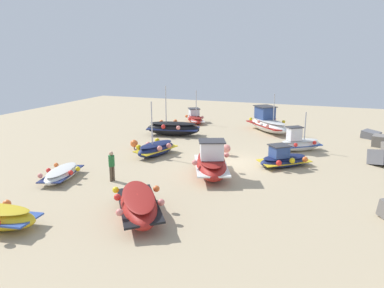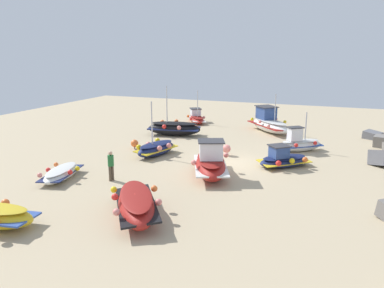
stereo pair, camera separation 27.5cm
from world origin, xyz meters
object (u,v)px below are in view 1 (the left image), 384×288
object	(u,v)px
fishing_boat_0	(195,118)
mooring_buoy_1	(134,143)
fishing_boat_5	(173,128)
person_walking	(112,164)
fishing_boat_7	(211,163)
fishing_boat_1	(156,149)
fishing_boat_2	(268,123)
fishing_boat_6	(299,143)
fishing_boat_8	(284,159)
fishing_boat_3	(139,204)
fishing_boat_4	(62,174)
mooring_buoy_0	(226,149)

from	to	relation	value
fishing_boat_0	mooring_buoy_1	size ratio (longest dim) A/B	5.16
fishing_boat_5	person_walking	bearing A→B (deg)	-93.85
mooring_buoy_1	person_walking	bearing A→B (deg)	19.43
fishing_boat_7	fishing_boat_1	bearing A→B (deg)	-142.38
fishing_boat_2	fishing_boat_6	bearing A→B (deg)	166.67
fishing_boat_2	mooring_buoy_1	xyz separation A→B (m)	(9.44, -7.73, -0.32)
fishing_boat_2	mooring_buoy_1	bearing A→B (deg)	98.90
fishing_boat_8	fishing_boat_3	bearing A→B (deg)	22.03
fishing_boat_0	fishing_boat_8	bearing A→B (deg)	-170.98
person_walking	fishing_boat_7	bearing A→B (deg)	54.20
fishing_boat_2	fishing_boat_8	world-z (taller)	fishing_boat_2
fishing_boat_4	fishing_boat_6	world-z (taller)	fishing_boat_6
fishing_boat_1	fishing_boat_8	xyz separation A→B (m)	(-0.55, 8.20, -0.03)
fishing_boat_6	person_walking	size ratio (longest dim) A/B	1.91
fishing_boat_1	mooring_buoy_1	distance (m)	2.40
fishing_boat_0	fishing_boat_5	distance (m)	6.01
fishing_boat_1	fishing_boat_4	xyz separation A→B (m)	(6.17, -2.63, -0.14)
fishing_boat_6	mooring_buoy_0	distance (m)	5.25
fishing_boat_3	fishing_boat_4	world-z (taller)	fishing_boat_3
fishing_boat_2	mooring_buoy_1	distance (m)	12.21
fishing_boat_5	fishing_boat_2	bearing A→B (deg)	20.97
person_walking	fishing_boat_1	bearing A→B (deg)	114.34
fishing_boat_1	fishing_boat_5	size ratio (longest dim) A/B	0.81
mooring_buoy_0	person_walking	bearing A→B (deg)	-30.94
mooring_buoy_0	fishing_boat_1	bearing A→B (deg)	-68.78
fishing_boat_5	fishing_boat_7	world-z (taller)	fishing_boat_5
fishing_boat_0	fishing_boat_4	world-z (taller)	fishing_boat_0
fishing_boat_3	mooring_buoy_0	distance (m)	10.65
mooring_buoy_1	fishing_boat_4	bearing A→B (deg)	-3.52
fishing_boat_3	person_walking	xyz separation A→B (m)	(-3.51, -3.50, 0.38)
fishing_boat_1	mooring_buoy_0	size ratio (longest dim) A/B	4.95
fishing_boat_0	fishing_boat_6	world-z (taller)	fishing_boat_0
fishing_boat_6	mooring_buoy_0	size ratio (longest dim) A/B	4.21
fishing_boat_0	fishing_boat_8	world-z (taller)	fishing_boat_0
fishing_boat_7	mooring_buoy_0	bearing A→B (deg)	162.25
fishing_boat_4	mooring_buoy_0	size ratio (longest dim) A/B	4.65
fishing_boat_0	fishing_boat_5	size ratio (longest dim) A/B	0.76
fishing_boat_1	person_walking	size ratio (longest dim) A/B	2.25
fishing_boat_3	mooring_buoy_1	bearing A→B (deg)	-4.93
mooring_buoy_1	fishing_boat_1	bearing A→B (deg)	65.89
fishing_boat_3	fishing_boat_8	size ratio (longest dim) A/B	1.35
fishing_boat_6	person_walking	xyz separation A→B (m)	(10.02, -8.63, 0.38)
fishing_boat_1	fishing_boat_3	distance (m)	9.63
fishing_boat_4	fishing_boat_5	bearing A→B (deg)	-19.85
fishing_boat_6	fishing_boat_8	world-z (taller)	fishing_boat_6
fishing_boat_4	mooring_buoy_0	distance (m)	10.49
fishing_boat_7	fishing_boat_3	bearing A→B (deg)	-32.91
fishing_boat_0	mooring_buoy_0	distance (m)	12.02
person_walking	mooring_buoy_0	xyz separation A→B (m)	(-7.11, 4.26, -0.48)
fishing_boat_5	fishing_boat_0	bearing A→B (deg)	82.04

